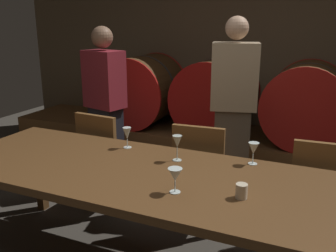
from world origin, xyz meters
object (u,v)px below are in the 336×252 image
(wine_barrel_far_left, at_px, (143,90))
(guest_center, at_px, (233,115))
(guest_left, at_px, (105,107))
(cup_left, at_px, (241,191))
(wine_barrel_center_left, at_px, (216,96))
(chair_left, at_px, (105,155))
(wine_glass_far_right, at_px, (254,149))
(dining_table, at_px, (168,184))
(chair_center, at_px, (201,170))
(wine_glass_far_left, at_px, (127,134))
(wine_glass_center_left, at_px, (177,143))
(wine_glass_center_right, at_px, (174,175))
(chair_right, at_px, (320,192))
(wine_barrel_center_right, at_px, (307,104))

(wine_barrel_far_left, relative_size, guest_center, 0.51)
(guest_left, relative_size, cup_left, 19.96)
(wine_barrel_far_left, height_order, wine_barrel_center_left, same)
(chair_left, bearing_deg, wine_glass_far_right, 171.66)
(dining_table, relative_size, chair_center, 3.39)
(wine_glass_far_left, height_order, wine_glass_center_left, wine_glass_center_left)
(wine_barrel_center_left, height_order, wine_glass_far_left, wine_barrel_center_left)
(wine_barrel_center_left, distance_m, wine_glass_center_right, 2.39)
(wine_barrel_center_left, xyz_separation_m, chair_right, (1.20, -1.45, -0.31))
(wine_barrel_far_left, bearing_deg, wine_glass_center_right, -59.04)
(chair_center, bearing_deg, chair_right, 173.76)
(chair_right, bearing_deg, wine_glass_far_left, 11.99)
(guest_left, bearing_deg, dining_table, 150.20)
(wine_barrel_center_right, xyz_separation_m, cup_left, (-0.16, -2.26, -0.02))
(guest_center, bearing_deg, wine_barrel_center_right, -133.38)
(guest_left, relative_size, wine_glass_far_left, 10.30)
(chair_left, bearing_deg, guest_left, -54.63)
(wine_glass_far_left, xyz_separation_m, wine_glass_center_left, (0.43, -0.09, 0.02))
(wine_glass_far_left, relative_size, cup_left, 1.94)
(guest_left, bearing_deg, chair_center, 174.00)
(dining_table, bearing_deg, chair_left, 142.75)
(wine_glass_far_left, distance_m, wine_glass_center_right, 0.80)
(wine_barrel_far_left, height_order, wine_glass_far_right, wine_barrel_far_left)
(chair_left, bearing_deg, guest_center, -150.45)
(guest_left, height_order, cup_left, guest_left)
(wine_barrel_far_left, bearing_deg, wine_glass_far_left, -65.96)
(wine_barrel_far_left, height_order, wine_barrel_center_right, same)
(guest_left, height_order, wine_glass_far_left, guest_left)
(chair_center, distance_m, wine_glass_far_left, 0.68)
(wine_barrel_far_left, height_order, chair_center, wine_barrel_far_left)
(chair_left, height_order, chair_center, same)
(wine_barrel_center_left, bearing_deg, cup_left, -70.11)
(cup_left, bearing_deg, wine_glass_center_left, 144.78)
(wine_glass_center_right, xyz_separation_m, wine_glass_far_right, (0.30, 0.58, 0.00))
(wine_glass_center_right, bearing_deg, guest_left, 134.35)
(wine_glass_center_left, height_order, wine_glass_far_right, wine_glass_center_left)
(dining_table, xyz_separation_m, wine_glass_center_right, (0.13, -0.19, 0.16))
(wine_barrel_center_left, height_order, chair_right, wine_barrel_center_left)
(wine_glass_far_left, bearing_deg, dining_table, -35.63)
(wine_glass_far_right, bearing_deg, chair_right, 35.83)
(wine_barrel_far_left, height_order, wine_glass_far_left, wine_barrel_far_left)
(wine_glass_center_left, height_order, wine_glass_center_right, wine_glass_center_left)
(wine_glass_far_right, bearing_deg, wine_barrel_center_right, 83.54)
(guest_left, xyz_separation_m, wine_glass_far_left, (0.71, -0.81, 0.04))
(wine_barrel_far_left, relative_size, wine_glass_center_right, 6.08)
(wine_barrel_far_left, distance_m, guest_center, 1.69)
(dining_table, distance_m, chair_left, 1.16)
(wine_barrel_far_left, bearing_deg, wine_glass_center_left, -56.92)
(dining_table, bearing_deg, wine_barrel_center_right, 73.60)
(chair_left, height_order, chair_right, same)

